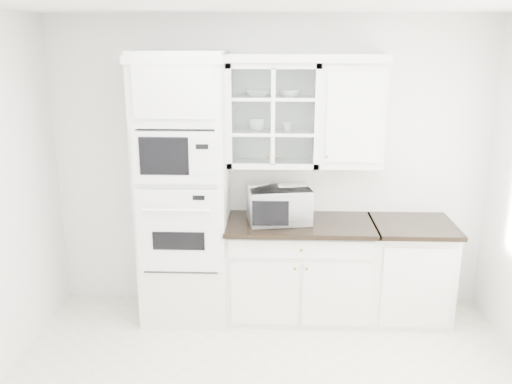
{
  "coord_description": "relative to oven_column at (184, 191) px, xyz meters",
  "views": [
    {
      "loc": [
        0.06,
        -3.14,
        2.5
      ],
      "look_at": [
        -0.1,
        1.05,
        1.3
      ],
      "focal_mm": 38.0,
      "sensor_mm": 36.0,
      "label": 1
    }
  ],
  "objects": [
    {
      "name": "cup_b",
      "position": [
        0.91,
        0.17,
        0.55
      ],
      "size": [
        0.11,
        0.11,
        0.08
      ],
      "primitive_type": "imported",
      "rotation": [
        0.0,
        0.0,
        0.28
      ],
      "color": "white",
      "rests_on": "upper_cabinet_glass"
    },
    {
      "name": "oven_column",
      "position": [
        0.0,
        0.0,
        0.0
      ],
      "size": [
        0.76,
        0.68,
        2.4
      ],
      "color": "white",
      "rests_on": "ground"
    },
    {
      "name": "countertop_microwave",
      "position": [
        0.84,
        0.03,
        -0.12
      ],
      "size": [
        0.61,
        0.53,
        0.31
      ],
      "primitive_type": "imported",
      "rotation": [
        0.0,
        0.0,
        3.32
      ],
      "color": "white",
      "rests_on": "base_cabinet_run"
    },
    {
      "name": "bowl_a",
      "position": [
        0.65,
        0.18,
        0.84
      ],
      "size": [
        0.25,
        0.25,
        0.06
      ],
      "primitive_type": "imported",
      "rotation": [
        0.0,
        0.0,
        0.03
      ],
      "color": "white",
      "rests_on": "upper_cabinet_glass"
    },
    {
      "name": "cup_a",
      "position": [
        0.64,
        0.17,
        0.57
      ],
      "size": [
        0.16,
        0.16,
        0.11
      ],
      "primitive_type": "imported",
      "rotation": [
        0.0,
        0.0,
        0.13
      ],
      "color": "white",
      "rests_on": "upper_cabinet_glass"
    },
    {
      "name": "base_cabinet_run",
      "position": [
        1.03,
        0.03,
        -0.74
      ],
      "size": [
        1.32,
        0.67,
        0.92
      ],
      "color": "white",
      "rests_on": "ground"
    },
    {
      "name": "upper_cabinet_solid",
      "position": [
        1.46,
        0.17,
        0.65
      ],
      "size": [
        0.55,
        0.33,
        0.9
      ],
      "primitive_type": "cube",
      "color": "white",
      "rests_on": "room_shell"
    },
    {
      "name": "extra_base_cabinet",
      "position": [
        2.03,
        0.03,
        -0.74
      ],
      "size": [
        0.72,
        0.67,
        0.92
      ],
      "color": "white",
      "rests_on": "ground"
    },
    {
      "name": "upper_cabinet_glass",
      "position": [
        0.78,
        0.17,
        0.65
      ],
      "size": [
        0.8,
        0.33,
        0.9
      ],
      "color": "white",
      "rests_on": "room_shell"
    },
    {
      "name": "room_shell",
      "position": [
        0.75,
        -0.99,
        0.58
      ],
      "size": [
        4.0,
        3.5,
        2.7
      ],
      "color": "white",
      "rests_on": "ground"
    },
    {
      "name": "crown_molding",
      "position": [
        0.68,
        0.14,
        1.14
      ],
      "size": [
        2.14,
        0.38,
        0.07
      ],
      "primitive_type": "cube",
      "color": "white",
      "rests_on": "room_shell"
    },
    {
      "name": "bowl_b",
      "position": [
        0.92,
        0.15,
        0.84
      ],
      "size": [
        0.2,
        0.2,
        0.06
      ],
      "primitive_type": "imported",
      "rotation": [
        0.0,
        0.0,
        -0.12
      ],
      "color": "white",
      "rests_on": "upper_cabinet_glass"
    }
  ]
}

